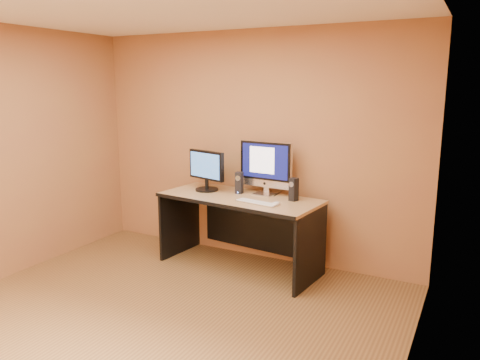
{
  "coord_description": "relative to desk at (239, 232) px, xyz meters",
  "views": [
    {
      "loc": [
        2.35,
        -2.79,
        2.0
      ],
      "look_at": [
        0.13,
        1.47,
        1.02
      ],
      "focal_mm": 35.0,
      "sensor_mm": 36.0,
      "label": 1
    }
  ],
  "objects": [
    {
      "name": "floor",
      "position": [
        -0.07,
        -1.57,
        -0.4
      ],
      "size": [
        4.0,
        4.0,
        0.0
      ],
      "primitive_type": "plane",
      "color": "brown",
      "rests_on": "ground"
    },
    {
      "name": "walls",
      "position": [
        -0.07,
        -1.57,
        0.9
      ],
      "size": [
        4.0,
        4.0,
        2.6
      ],
      "primitive_type": null,
      "color": "brown",
      "rests_on": "ground"
    },
    {
      "name": "desk",
      "position": [
        0.0,
        0.0,
        0.0
      ],
      "size": [
        1.82,
        0.95,
        0.81
      ],
      "primitive_type": null,
      "rotation": [
        0.0,
        0.0,
        -0.11
      ],
      "color": "tan",
      "rests_on": "ground"
    },
    {
      "name": "imac",
      "position": [
        0.19,
        0.21,
        0.7
      ],
      "size": [
        0.64,
        0.28,
        0.6
      ],
      "primitive_type": null,
      "rotation": [
        0.0,
        0.0,
        -0.08
      ],
      "color": "silver",
      "rests_on": "desk"
    },
    {
      "name": "second_monitor",
      "position": [
        -0.47,
        0.1,
        0.63
      ],
      "size": [
        0.57,
        0.39,
        0.46
      ],
      "primitive_type": null,
      "rotation": [
        0.0,
        0.0,
        -0.26
      ],
      "color": "black",
      "rests_on": "desk"
    },
    {
      "name": "speaker_left",
      "position": [
        -0.08,
        0.14,
        0.52
      ],
      "size": [
        0.08,
        0.09,
        0.24
      ],
      "primitive_type": null,
      "rotation": [
        0.0,
        0.0,
        0.1
      ],
      "color": "black",
      "rests_on": "desk"
    },
    {
      "name": "speaker_right",
      "position": [
        0.58,
        0.11,
        0.52
      ],
      "size": [
        0.09,
        0.1,
        0.24
      ],
      "primitive_type": null,
      "rotation": [
        0.0,
        0.0,
        -0.31
      ],
      "color": "black",
      "rests_on": "desk"
    },
    {
      "name": "keyboard",
      "position": [
        0.29,
        -0.18,
        0.41
      ],
      "size": [
        0.48,
        0.2,
        0.02
      ],
      "primitive_type": "cube",
      "rotation": [
        0.0,
        0.0,
        -0.17
      ],
      "color": "silver",
      "rests_on": "desk"
    },
    {
      "name": "mouse",
      "position": [
        0.5,
        -0.16,
        0.42
      ],
      "size": [
        0.09,
        0.12,
        0.04
      ],
      "primitive_type": "ellipsoid",
      "rotation": [
        0.0,
        0.0,
        -0.22
      ],
      "color": "silver",
      "rests_on": "desk"
    },
    {
      "name": "cable_a",
      "position": [
        0.32,
        0.3,
        0.41
      ],
      "size": [
        0.02,
        0.24,
        0.01
      ],
      "primitive_type": "cylinder",
      "rotation": [
        1.57,
        0.0,
        0.06
      ],
      "color": "black",
      "rests_on": "desk"
    },
    {
      "name": "cable_b",
      "position": [
        0.16,
        0.31,
        0.41
      ],
      "size": [
        0.09,
        0.18,
        0.01
      ],
      "primitive_type": "cylinder",
      "rotation": [
        1.57,
        0.0,
        -0.41
      ],
      "color": "black",
      "rests_on": "desk"
    }
  ]
}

